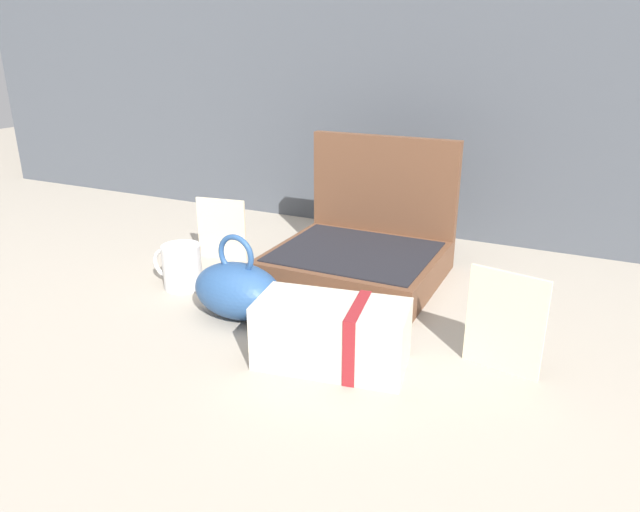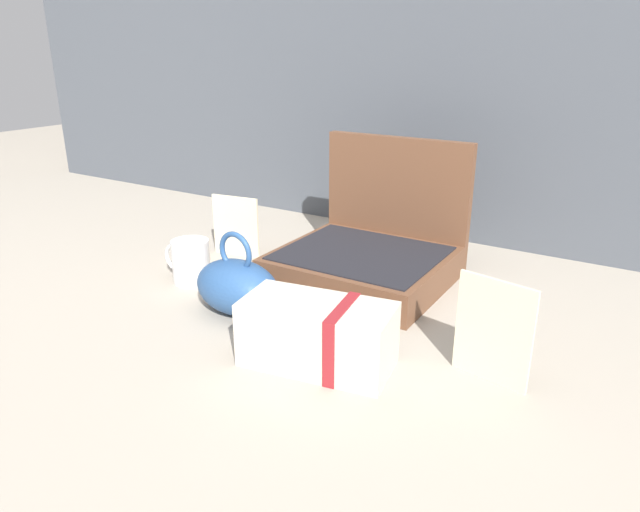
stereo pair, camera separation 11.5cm
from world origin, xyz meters
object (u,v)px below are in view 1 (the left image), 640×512
(coffee_mug, at_px, (181,266))
(teal_pouch_handbag, at_px, (238,290))
(open_suitcase, at_px, (362,249))
(info_card_left, at_px, (505,323))
(poster_card_right, at_px, (222,229))
(cream_toiletry_bag, at_px, (334,334))

(coffee_mug, bearing_deg, teal_pouch_handbag, -19.48)
(open_suitcase, relative_size, info_card_left, 2.09)
(poster_card_right, bearing_deg, coffee_mug, -91.23)
(info_card_left, bearing_deg, cream_toiletry_bag, -146.86)
(teal_pouch_handbag, bearing_deg, open_suitcase, 65.42)
(coffee_mug, xyz_separation_m, info_card_left, (0.70, -0.05, 0.04))
(cream_toiletry_bag, bearing_deg, coffee_mug, 160.73)
(coffee_mug, height_order, poster_card_right, poster_card_right)
(cream_toiletry_bag, distance_m, coffee_mug, 0.47)
(open_suitcase, distance_m, cream_toiletry_bag, 0.41)
(open_suitcase, relative_size, coffee_mug, 2.95)
(open_suitcase, xyz_separation_m, cream_toiletry_bag, (0.11, -0.39, -0.01))
(teal_pouch_handbag, xyz_separation_m, poster_card_right, (-0.22, 0.26, 0.02))
(cream_toiletry_bag, bearing_deg, open_suitcase, 105.16)
(teal_pouch_handbag, bearing_deg, coffee_mug, 160.52)
(teal_pouch_handbag, xyz_separation_m, coffee_mug, (-0.19, 0.07, -0.01))
(teal_pouch_handbag, xyz_separation_m, info_card_left, (0.51, 0.02, 0.03))
(coffee_mug, xyz_separation_m, poster_card_right, (-0.02, 0.19, 0.03))
(open_suitcase, xyz_separation_m, info_card_left, (0.37, -0.29, 0.02))
(teal_pouch_handbag, relative_size, coffee_mug, 1.61)
(coffee_mug, bearing_deg, info_card_left, -4.14)
(cream_toiletry_bag, xyz_separation_m, info_card_left, (0.26, 0.10, 0.03))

